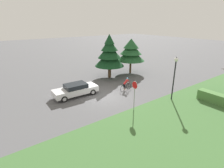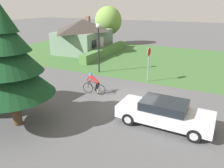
{
  "view_description": "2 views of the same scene",
  "coord_description": "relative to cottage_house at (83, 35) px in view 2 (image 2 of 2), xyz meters",
  "views": [
    {
      "loc": [
        14.1,
        -9.4,
        7.55
      ],
      "look_at": [
        0.72,
        0.47,
        1.54
      ],
      "focal_mm": 28.0,
      "sensor_mm": 36.0,
      "label": 1
    },
    {
      "loc": [
        -11.95,
        -4.28,
        5.83
      ],
      "look_at": [
        -0.13,
        1.55,
        0.99
      ],
      "focal_mm": 35.0,
      "sensor_mm": 36.0,
      "label": 2
    }
  ],
  "objects": [
    {
      "name": "cyclist",
      "position": [
        -11.88,
        -8.58,
        -1.4
      ],
      "size": [
        0.44,
        1.7,
        1.51
      ],
      "rotation": [
        0.0,
        0.0,
        1.65
      ],
      "color": "black",
      "rests_on": "ground"
    },
    {
      "name": "grass_verge_right",
      "position": [
        -0.19,
        -7.54,
        -2.1
      ],
      "size": [
        16.0,
        36.0,
        0.01
      ],
      "primitive_type": "cube",
      "color": "#3D6633",
      "rests_on": "ground"
    },
    {
      "name": "sedan_left_lane",
      "position": [
        -13.89,
        -13.85,
        -1.41
      ],
      "size": [
        1.94,
        4.73,
        1.34
      ],
      "rotation": [
        0.0,
        0.0,
        1.55
      ],
      "color": "silver",
      "rests_on": "ground"
    },
    {
      "name": "stop_sign",
      "position": [
        -7.85,
        -11.09,
        -0.18
      ],
      "size": [
        0.69,
        0.07,
        2.74
      ],
      "rotation": [
        0.0,
        0.0,
        3.08
      ],
      "color": "gray",
      "rests_on": "ground"
    },
    {
      "name": "deciduous_tree_right",
      "position": [
        5.97,
        -0.52,
        1.4
      ],
      "size": [
        3.93,
        3.93,
        5.57
      ],
      "color": "#4C3823",
      "rests_on": "ground"
    },
    {
      "name": "conifer_tall_near",
      "position": [
        -17.11,
        -7.12,
        1.21
      ],
      "size": [
        4.06,
        4.06,
        5.97
      ],
      "color": "#4C3823",
      "rests_on": "ground"
    },
    {
      "name": "street_lamp",
      "position": [
        -7.28,
        -6.36,
        1.02
      ],
      "size": [
        0.39,
        0.39,
        4.39
      ],
      "color": "black",
      "rests_on": "ground"
    },
    {
      "name": "cottage_house",
      "position": [
        0.0,
        0.0,
        0.0
      ],
      "size": [
        8.31,
        5.99,
        4.3
      ],
      "rotation": [
        0.0,
        0.0,
        0.06
      ],
      "color": "slate",
      "rests_on": "ground"
    },
    {
      "name": "hedge_row",
      "position": [
        -0.84,
        -3.66,
        -1.62
      ],
      "size": [
        10.06,
        0.9,
        0.97
      ],
      "primitive_type": "cube",
      "color": "#4C7A3D",
      "rests_on": "ground"
    },
    {
      "name": "ground_plane",
      "position": [
        -11.87,
        -11.54,
        -2.11
      ],
      "size": [
        140.0,
        140.0,
        0.0
      ],
      "primitive_type": "plane",
      "color": "#515154"
    }
  ]
}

